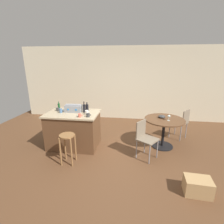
{
  "coord_description": "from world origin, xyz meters",
  "views": [
    {
      "loc": [
        0.35,
        -3.5,
        2.15
      ],
      "look_at": [
        -0.23,
        0.65,
        0.88
      ],
      "focal_mm": 26.68,
      "sensor_mm": 36.0,
      "label": 1
    }
  ],
  "objects_px": {
    "cup_0": "(80,115)",
    "cardboard_box": "(198,186)",
    "toolbox": "(73,108)",
    "cup_1": "(61,111)",
    "bottle_1": "(87,107)",
    "cup_4": "(88,115)",
    "wooden_stool": "(67,143)",
    "folding_chair_near": "(181,121)",
    "cup_3": "(58,109)",
    "folding_chair_far": "(145,137)",
    "serving_bowl": "(162,116)",
    "wine_glass": "(169,116)",
    "bottle_2": "(84,108)",
    "kitchen_island": "(74,129)",
    "dining_table": "(164,126)",
    "bottle_0": "(59,106)",
    "cup_2": "(87,112)"
  },
  "relations": [
    {
      "from": "bottle_1",
      "to": "cardboard_box",
      "type": "height_order",
      "value": "bottle_1"
    },
    {
      "from": "bottle_1",
      "to": "kitchen_island",
      "type": "bearing_deg",
      "value": -138.83
    },
    {
      "from": "kitchen_island",
      "to": "folding_chair_near",
      "type": "bearing_deg",
      "value": 16.12
    },
    {
      "from": "cup_0",
      "to": "serving_bowl",
      "type": "relative_size",
      "value": 0.6
    },
    {
      "from": "wine_glass",
      "to": "bottle_2",
      "type": "bearing_deg",
      "value": -177.37
    },
    {
      "from": "toolbox",
      "to": "bottle_2",
      "type": "relative_size",
      "value": 1.47
    },
    {
      "from": "cup_0",
      "to": "cardboard_box",
      "type": "relative_size",
      "value": 0.25
    },
    {
      "from": "bottle_1",
      "to": "cup_1",
      "type": "relative_size",
      "value": 1.95
    },
    {
      "from": "bottle_1",
      "to": "cup_4",
      "type": "relative_size",
      "value": 1.85
    },
    {
      "from": "cup_3",
      "to": "serving_bowl",
      "type": "relative_size",
      "value": 0.67
    },
    {
      "from": "wooden_stool",
      "to": "cup_3",
      "type": "bearing_deg",
      "value": 123.43
    },
    {
      "from": "folding_chair_far",
      "to": "toolbox",
      "type": "height_order",
      "value": "toolbox"
    },
    {
      "from": "bottle_2",
      "to": "cup_4",
      "type": "relative_size",
      "value": 2.43
    },
    {
      "from": "cup_3",
      "to": "bottle_2",
      "type": "bearing_deg",
      "value": -3.18
    },
    {
      "from": "cup_1",
      "to": "toolbox",
      "type": "bearing_deg",
      "value": 20.45
    },
    {
      "from": "folding_chair_near",
      "to": "cup_0",
      "type": "distance_m",
      "value": 2.86
    },
    {
      "from": "dining_table",
      "to": "bottle_0",
      "type": "bearing_deg",
      "value": 179.31
    },
    {
      "from": "cup_3",
      "to": "dining_table",
      "type": "bearing_deg",
      "value": 3.22
    },
    {
      "from": "wooden_stool",
      "to": "cup_3",
      "type": "relative_size",
      "value": 5.58
    },
    {
      "from": "dining_table",
      "to": "cup_0",
      "type": "bearing_deg",
      "value": -164.11
    },
    {
      "from": "folding_chair_near",
      "to": "toolbox",
      "type": "bearing_deg",
      "value": -165.27
    },
    {
      "from": "bottle_1",
      "to": "cup_1",
      "type": "height_order",
      "value": "bottle_1"
    },
    {
      "from": "cup_0",
      "to": "cup_2",
      "type": "height_order",
      "value": "cup_2"
    },
    {
      "from": "folding_chair_near",
      "to": "cup_3",
      "type": "height_order",
      "value": "cup_3"
    },
    {
      "from": "folding_chair_far",
      "to": "serving_bowl",
      "type": "bearing_deg",
      "value": 56.63
    },
    {
      "from": "cup_3",
      "to": "cup_0",
      "type": "bearing_deg",
      "value": -29.75
    },
    {
      "from": "kitchen_island",
      "to": "wine_glass",
      "type": "xyz_separation_m",
      "value": [
        2.39,
        0.17,
        0.41
      ]
    },
    {
      "from": "bottle_1",
      "to": "cup_1",
      "type": "bearing_deg",
      "value": -153.29
    },
    {
      "from": "wooden_stool",
      "to": "toolbox",
      "type": "height_order",
      "value": "toolbox"
    },
    {
      "from": "bottle_0",
      "to": "wine_glass",
      "type": "relative_size",
      "value": 1.41
    },
    {
      "from": "wooden_stool",
      "to": "serving_bowl",
      "type": "xyz_separation_m",
      "value": [
        2.1,
        1.14,
        0.31
      ]
    },
    {
      "from": "wooden_stool",
      "to": "cup_1",
      "type": "distance_m",
      "value": 0.99
    },
    {
      "from": "bottle_1",
      "to": "cardboard_box",
      "type": "distance_m",
      "value": 2.97
    },
    {
      "from": "wooden_stool",
      "to": "serving_bowl",
      "type": "distance_m",
      "value": 2.41
    },
    {
      "from": "bottle_1",
      "to": "cup_0",
      "type": "bearing_deg",
      "value": -91.07
    },
    {
      "from": "bottle_1",
      "to": "cup_4",
      "type": "height_order",
      "value": "bottle_1"
    },
    {
      "from": "cup_2",
      "to": "cardboard_box",
      "type": "relative_size",
      "value": 0.28
    },
    {
      "from": "toolbox",
      "to": "cup_1",
      "type": "xyz_separation_m",
      "value": [
        -0.29,
        -0.11,
        -0.04
      ]
    },
    {
      "from": "bottle_1",
      "to": "wooden_stool",
      "type": "bearing_deg",
      "value": -98.35
    },
    {
      "from": "wooden_stool",
      "to": "folding_chair_near",
      "type": "height_order",
      "value": "folding_chair_near"
    },
    {
      "from": "cup_0",
      "to": "cup_4",
      "type": "bearing_deg",
      "value": 13.21
    },
    {
      "from": "bottle_1",
      "to": "wine_glass",
      "type": "relative_size",
      "value": 1.5
    },
    {
      "from": "cup_1",
      "to": "cup_3",
      "type": "xyz_separation_m",
      "value": [
        -0.15,
        0.15,
        -0.01
      ]
    },
    {
      "from": "cup_0",
      "to": "cardboard_box",
      "type": "bearing_deg",
      "value": -23.96
    },
    {
      "from": "toolbox",
      "to": "cup_4",
      "type": "xyz_separation_m",
      "value": [
        0.48,
        -0.34,
        -0.05
      ]
    },
    {
      "from": "bottle_0",
      "to": "cup_4",
      "type": "bearing_deg",
      "value": -30.07
    },
    {
      "from": "bottle_0",
      "to": "serving_bowl",
      "type": "distance_m",
      "value": 2.76
    },
    {
      "from": "toolbox",
      "to": "cup_1",
      "type": "distance_m",
      "value": 0.32
    },
    {
      "from": "dining_table",
      "to": "cardboard_box",
      "type": "relative_size",
      "value": 2.31
    },
    {
      "from": "folding_chair_far",
      "to": "toolbox",
      "type": "relative_size",
      "value": 2.09
    }
  ]
}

